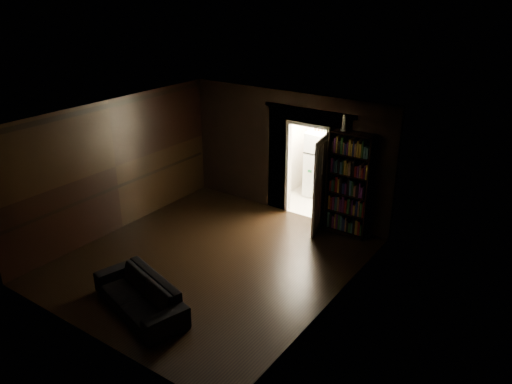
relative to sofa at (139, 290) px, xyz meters
The scene contains 9 objects.
ground 1.89m from the sofa, 91.28° to the left, with size 5.50×5.50×0.00m, color black.
room_walls 3.21m from the sofa, 91.00° to the left, with size 5.02×5.61×2.84m.
kitchen_alcove 5.80m from the sofa, 85.42° to the left, with size 2.20×1.80×2.60m.
sofa is the anchor object (origin of this frame).
bookshelf 4.74m from the sofa, 70.24° to the left, with size 0.90×0.32×2.20m, color black.
refrigerator 5.91m from the sofa, 87.93° to the left, with size 0.74×0.68×1.65m, color white.
door 4.34m from the sofa, 76.26° to the left, with size 0.85×0.05×2.05m, color white.
figurine 5.04m from the sofa, 72.95° to the left, with size 0.11×0.11×0.33m, color white.
bottles 6.00m from the sofa, 87.60° to the left, with size 0.60×0.08×0.24m, color black.
Camera 1 is at (5.44, -6.35, 4.96)m, focal length 35.00 mm.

